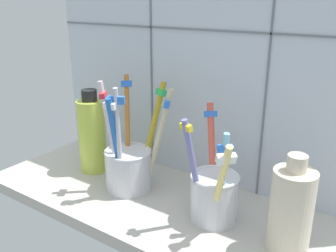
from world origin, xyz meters
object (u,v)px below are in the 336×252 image
Objects in this scene: toothbrush_cup_right at (214,193)px; soap_bottle at (92,135)px; toothbrush_cup_left at (129,162)px; ceramic_vase at (291,211)px.

toothbrush_cup_right is 1.06× the size of soap_bottle.
ceramic_vase is (27.03, -1.30, 1.15)cm from toothbrush_cup_left.
toothbrush_cup_left is 1.40× the size of ceramic_vase.
ceramic_vase is 0.87× the size of soap_bottle.
toothbrush_cup_left is at bearing 179.09° from toothbrush_cup_right.
toothbrush_cup_left is 15.92cm from toothbrush_cup_right.
toothbrush_cup_left reaches higher than soap_bottle.
ceramic_vase is (11.13, -1.04, 1.57)cm from toothbrush_cup_right.
soap_bottle is at bearing 175.96° from toothbrush_cup_right.
toothbrush_cup_right is (15.91, -0.25, -0.42)cm from toothbrush_cup_left.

